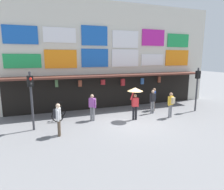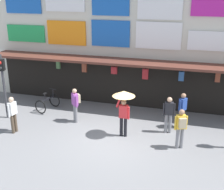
% 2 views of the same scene
% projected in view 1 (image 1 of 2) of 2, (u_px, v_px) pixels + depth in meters
% --- Properties ---
extents(ground_plane, '(80.00, 80.00, 0.00)m').
position_uv_depth(ground_plane, '(132.00, 122.00, 11.92)').
color(ground_plane, slate).
extents(shopfront, '(18.00, 2.60, 8.00)m').
position_uv_depth(shopfront, '(108.00, 57.00, 15.37)').
color(shopfront, beige).
rests_on(shopfront, ground).
extents(traffic_light_near, '(0.33, 0.35, 3.20)m').
position_uv_depth(traffic_light_near, '(31.00, 92.00, 10.29)').
color(traffic_light_near, '#38383D').
rests_on(traffic_light_near, ground).
extents(traffic_light_far, '(0.29, 0.33, 3.20)m').
position_uv_depth(traffic_light_far, '(197.00, 82.00, 14.09)').
color(traffic_light_far, '#38383D').
rests_on(traffic_light_far, ground).
extents(bicycle_parked, '(0.97, 1.30, 1.05)m').
position_uv_depth(bicycle_parked, '(59.00, 113.00, 12.45)').
color(bicycle_parked, black).
rests_on(bicycle_parked, ground).
extents(pedestrian_in_purple, '(0.47, 0.47, 1.68)m').
position_uv_depth(pedestrian_in_purple, '(93.00, 105.00, 12.14)').
color(pedestrian_in_purple, gray).
rests_on(pedestrian_in_purple, ground).
extents(pedestrian_in_black, '(0.40, 0.52, 1.68)m').
position_uv_depth(pedestrian_in_black, '(58.00, 117.00, 9.73)').
color(pedestrian_in_black, brown).
rests_on(pedestrian_in_black, ground).
extents(pedestrian_in_blue, '(0.36, 0.48, 1.68)m').
position_uv_depth(pedestrian_in_blue, '(154.00, 98.00, 14.49)').
color(pedestrian_in_blue, brown).
rests_on(pedestrian_in_blue, ground).
extents(pedestrian_with_umbrella, '(0.96, 0.96, 2.08)m').
position_uv_depth(pedestrian_with_umbrella, '(135.00, 95.00, 12.13)').
color(pedestrian_with_umbrella, black).
rests_on(pedestrian_with_umbrella, ground).
extents(pedestrian_in_red, '(0.52, 0.29, 1.68)m').
position_uv_depth(pedestrian_in_red, '(153.00, 100.00, 13.68)').
color(pedestrian_in_red, gray).
rests_on(pedestrian_in_red, ground).
extents(pedestrian_in_yellow, '(0.49, 0.45, 1.68)m').
position_uv_depth(pedestrian_in_yellow, '(171.00, 103.00, 12.72)').
color(pedestrian_in_yellow, gray).
rests_on(pedestrian_in_yellow, ground).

